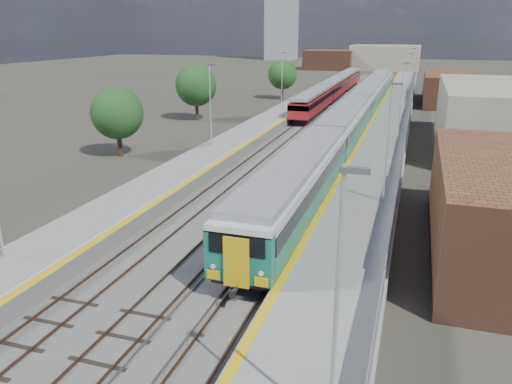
% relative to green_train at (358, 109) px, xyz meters
% --- Properties ---
extents(ground, '(320.00, 320.00, 0.00)m').
position_rel_green_train_xyz_m(ground, '(-1.50, -1.77, -2.40)').
color(ground, '#47443A').
rests_on(ground, ground).
extents(ballast_bed, '(10.50, 155.00, 0.06)m').
position_rel_green_train_xyz_m(ballast_bed, '(-3.75, 0.73, -2.37)').
color(ballast_bed, '#565451').
rests_on(ballast_bed, ground).
extents(tracks, '(8.96, 160.00, 0.17)m').
position_rel_green_train_xyz_m(tracks, '(-3.15, 2.41, -2.30)').
color(tracks, '#4C3323').
rests_on(tracks, ground).
extents(platform_right, '(4.70, 155.00, 8.52)m').
position_rel_green_train_xyz_m(platform_right, '(3.78, 0.72, -1.87)').
color(platform_right, slate).
rests_on(platform_right, ground).
extents(platform_left, '(4.30, 155.00, 8.52)m').
position_rel_green_train_xyz_m(platform_left, '(-10.55, 0.72, -1.89)').
color(platform_left, slate).
rests_on(platform_left, ground).
extents(buildings, '(72.00, 185.50, 40.00)m').
position_rel_green_train_xyz_m(buildings, '(-19.62, 86.83, 8.30)').
color(buildings, brown).
rests_on(buildings, ground).
extents(green_train, '(3.10, 86.19, 3.41)m').
position_rel_green_train_xyz_m(green_train, '(0.00, 0.00, 0.00)').
color(green_train, black).
rests_on(green_train, ground).
extents(red_train, '(2.68, 54.35, 3.38)m').
position_rel_green_train_xyz_m(red_train, '(-7.00, 25.35, -0.41)').
color(red_train, black).
rests_on(red_train, ground).
extents(tree_a, '(4.82, 4.82, 6.53)m').
position_rel_green_train_xyz_m(tree_a, '(-19.71, -20.95, 1.70)').
color(tree_a, '#382619').
rests_on(tree_a, ground).
extents(tree_b, '(5.33, 5.33, 7.22)m').
position_rel_green_train_xyz_m(tree_b, '(-20.92, -0.55, 2.14)').
color(tree_b, '#382619').
rests_on(tree_b, ground).
extents(tree_c, '(4.86, 4.86, 6.59)m').
position_rel_green_train_xyz_m(tree_c, '(-15.57, 23.11, 1.74)').
color(tree_c, '#382619').
rests_on(tree_c, ground).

